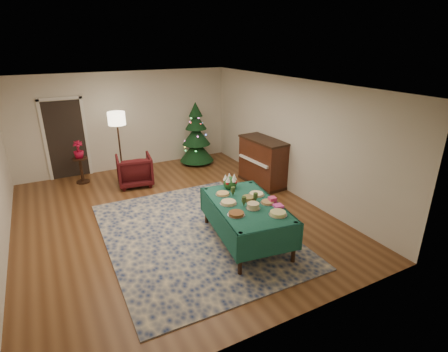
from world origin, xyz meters
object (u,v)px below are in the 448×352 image
floor_lamp (117,123)px  christmas_tree (196,136)px  buffet_table (246,211)px  armchair (134,169)px  gift_box (272,200)px  piano (263,162)px  side_table (82,171)px  potted_plant (79,153)px

floor_lamp → christmas_tree: bearing=5.7°
buffet_table → armchair: size_ratio=2.45×
armchair → floor_lamp: (-0.19, 0.59, 1.09)m
buffet_table → armchair: armchair is taller
gift_box → piano: piano is taller
side_table → christmas_tree: bearing=0.3°
side_table → potted_plant: (0.00, -0.00, 0.47)m
buffet_table → piano: bearing=50.1°
buffet_table → armchair: (-1.08, 3.64, -0.18)m
side_table → piano: (4.09, -2.25, 0.25)m
christmas_tree → piano: 2.43m
armchair → christmas_tree: 2.26m
side_table → piano: bearing=-28.8°
christmas_tree → piano: (0.84, -2.27, -0.25)m
christmas_tree → armchair: bearing=-158.7°
armchair → side_table: 1.42m
gift_box → potted_plant: 5.33m
christmas_tree → piano: christmas_tree is taller
gift_box → piano: (1.39, 2.35, -0.23)m
floor_lamp → piano: size_ratio=1.27×
side_table → gift_box: bearing=-59.6°
potted_plant → christmas_tree: christmas_tree is taller
buffet_table → floor_lamp: size_ratio=1.17×
side_table → christmas_tree: christmas_tree is taller
gift_box → armchair: bearing=111.8°
buffet_table → floor_lamp: bearing=106.8°
armchair → piano: (2.91, -1.46, 0.15)m
side_table → buffet_table: bearing=-63.0°
gift_box → piano: size_ratio=0.09×
floor_lamp → side_table: floor_lamp is taller
side_table → armchair: bearing=-34.0°
floor_lamp → gift_box: bearing=-68.7°
floor_lamp → christmas_tree: size_ratio=0.97×
potted_plant → christmas_tree: size_ratio=0.24×
buffet_table → piano: piano is taller
potted_plant → piano: piano is taller
gift_box → potted_plant: size_ratio=0.27×
buffet_table → floor_lamp: (-1.27, 4.23, 0.91)m
buffet_table → christmas_tree: christmas_tree is taller
floor_lamp → piano: bearing=-33.4°
armchair → christmas_tree: bearing=-150.5°
side_table → piano: piano is taller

